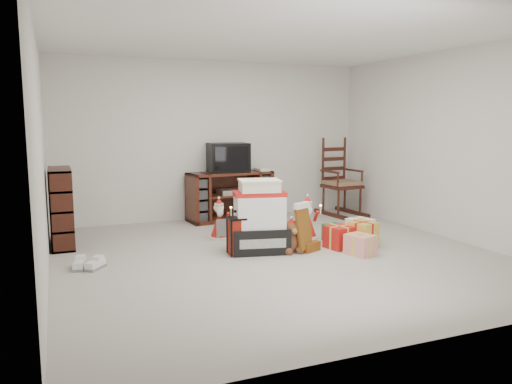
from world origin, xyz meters
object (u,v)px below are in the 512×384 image
Objects in this scene: tv_stand at (230,196)px; gift_cluster at (349,236)px; mrs_claus_figurine at (219,223)px; gift_pile at (259,221)px; sneaker_pair at (88,265)px; crt_television at (228,158)px; red_suitcase at (243,236)px; rocking_chair at (340,187)px; santa_figurine at (307,222)px; teddy_bear at (291,239)px; bookshelf at (61,209)px.

tv_stand is 2.34m from gift_cluster.
mrs_claus_figurine is at bearing -120.96° from tv_stand.
gift_cluster is at bearing 1.87° from gift_pile.
tv_stand is 3.70× the size of sneaker_pair.
crt_television reaches higher than gift_cluster.
mrs_claus_figurine is 1.90m from sneaker_pair.
gift_pile is 1.31× the size of crt_television.
mrs_claus_figurine reaches higher than red_suitcase.
tv_stand is at bearing 166.24° from rocking_chair.
santa_figurine reaches higher than gift_cluster.
teddy_bear is at bearing -84.64° from crt_television.
rocking_chair is at bearing 61.70° from gift_cluster.
teddy_bear is 1.14m from mrs_claus_figurine.
crt_television is at bearing 65.64° from mrs_claus_figurine.
red_suitcase is at bearing -32.39° from bookshelf.
gift_cluster reaches higher than sneaker_pair.
red_suitcase is 0.59× the size of gift_cluster.
teddy_bear is at bearing 177.96° from gift_cluster.
crt_television is (0.54, 1.20, 0.78)m from mrs_claus_figurine.
bookshelf is 1.26m from sneaker_pair.
gift_cluster is at bearing -64.83° from crt_television.
red_suitcase is 0.58m from teddy_bear.
mrs_claus_figurine is at bearing 47.16° from sneaker_pair.
bookshelf is at bearing 164.34° from gift_pile.
bookshelf reaches higher than sneaker_pair.
bookshelf is 4.41m from rocking_chair.
tv_stand is 1.99m from gift_pile.
gift_pile is at bearing -94.00° from crt_television.
rocking_chair is at bearing 45.64° from santa_figurine.
tv_stand reaches higher than sneaker_pair.
red_suitcase is 2.26m from crt_television.
tv_stand is 1.62× the size of gift_pile.
bookshelf is 3.63m from gift_cluster.
gift_cluster is at bearing -1.75° from red_suitcase.
teddy_bear is 0.58× the size of crt_television.
red_suitcase is 1.37m from gift_cluster.
mrs_claus_figurine is (1.95, -0.39, -0.26)m from bookshelf.
tv_stand is at bearing -45.42° from crt_television.
bookshelf is at bearing 123.69° from sneaker_pair.
gift_pile is at bearing -147.85° from rocking_chair.
tv_stand reaches higher than mrs_claus_figurine.
gift_pile is 1.54× the size of mrs_claus_figurine.
red_suitcase is 1.76m from sneaker_pair.
rocking_chair is at bearing 21.00° from mrs_claus_figurine.
gift_cluster is (1.13, -0.21, -0.24)m from gift_pile.
gift_cluster is (1.38, -1.00, -0.08)m from mrs_claus_figurine.
crt_television reaches higher than bookshelf.
santa_figurine is at bearing -76.98° from tv_stand.
teddy_bear is at bearing -140.29° from rocking_chair.
tv_stand is 2.48× the size of mrs_claus_figurine.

